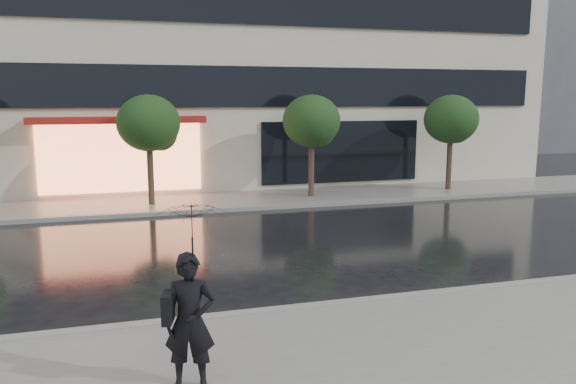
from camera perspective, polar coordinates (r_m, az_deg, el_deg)
name	(u,v)px	position (r m, az deg, el deg)	size (l,w,h in m)	color
ground	(327,291)	(11.61, 3.94, -9.98)	(120.00, 120.00, 0.00)	black
sidewalk_near	(402,359)	(8.85, 11.46, -16.25)	(60.00, 4.50, 0.12)	slate
sidewalk_far	(233,200)	(21.21, -5.57, -0.84)	(60.00, 3.50, 0.12)	slate
curb_near	(345,305)	(10.71, 5.81, -11.32)	(60.00, 0.25, 0.14)	gray
curb_far	(243,209)	(19.52, -4.62, -1.70)	(60.00, 0.25, 0.14)	gray
bg_building_right	(519,44)	(48.67, 22.37, 13.75)	(12.00, 12.00, 16.00)	#4C4C54
tree_mid_west	(150,125)	(20.34, -13.81, 6.61)	(2.20, 2.20, 3.99)	#33261C
tree_mid_east	(313,123)	(21.44, 2.54, 7.01)	(2.20, 2.20, 3.99)	#33261C
tree_far_east	(452,121)	(24.04, 16.32, 6.92)	(2.20, 2.20, 3.99)	#33261C
pedestrian_with_umbrella	(191,272)	(7.31, -9.83, -8.02)	(1.12, 1.13, 2.48)	black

